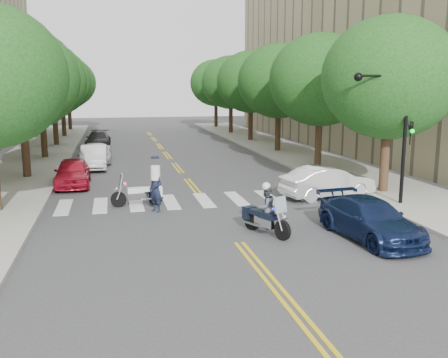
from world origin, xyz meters
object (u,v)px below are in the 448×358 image
object	(u,v)px
motorcycle_police	(265,211)
convertible	(328,182)
officer_standing	(156,190)
motorcycle_parked	(142,194)
sedan_blue	(370,219)

from	to	relation	value
motorcycle_police	convertible	bearing A→B (deg)	-157.13
officer_standing	convertible	xyz separation A→B (m)	(8.13, 0.95, -0.19)
motorcycle_parked	sedan_blue	size ratio (longest dim) A/B	0.48
convertible	sedan_blue	distance (m)	6.46
motorcycle_parked	convertible	xyz separation A→B (m)	(8.66, -0.29, 0.23)
motorcycle_police	convertible	distance (m)	6.85
motorcycle_parked	motorcycle_police	bearing A→B (deg)	-147.92
motorcycle_police	motorcycle_parked	world-z (taller)	motorcycle_police
motorcycle_police	sedan_blue	world-z (taller)	motorcycle_police
convertible	sedan_blue	bearing A→B (deg)	157.86
motorcycle_police	officer_standing	distance (m)	5.36
officer_standing	motorcycle_parked	bearing A→B (deg)	165.19
motorcycle_parked	sedan_blue	bearing A→B (deg)	-136.89
officer_standing	sedan_blue	xyz separation A→B (m)	(6.84, -5.38, -0.25)
motorcycle_police	convertible	size ratio (longest dim) A/B	0.49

